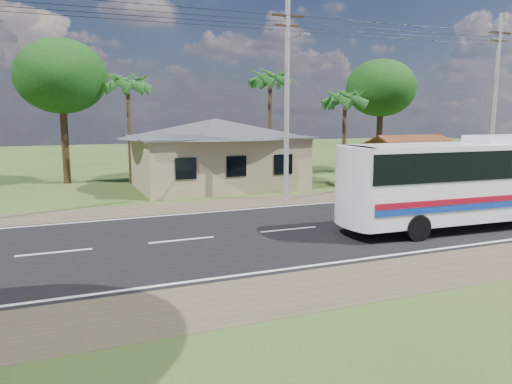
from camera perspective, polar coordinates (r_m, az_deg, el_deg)
ground at (r=20.70m, az=3.74°, el=-4.35°), size 120.00×120.00×0.00m
road at (r=20.70m, az=3.74°, el=-4.33°), size 120.00×16.00×0.03m
house at (r=32.67m, az=-4.68°, el=5.29°), size 12.40×10.00×5.00m
waiting_shed at (r=34.47m, az=17.20°, el=5.26°), size 5.20×4.48×3.35m
concrete_barrier at (r=31.86m, az=18.92°, el=0.76°), size 7.00×0.30×0.90m
utility_poles at (r=27.15m, az=2.92°, el=11.13°), size 32.80×2.22×11.00m
palm_near at (r=34.40m, az=10.16°, el=10.49°), size 2.80×2.80×6.70m
palm_mid at (r=36.79m, az=1.63°, el=12.79°), size 2.80×2.80×8.20m
palm_far at (r=34.47m, az=-14.46°, el=11.95°), size 2.80×2.80×7.70m
tree_behind_house at (r=36.15m, az=-21.38°, el=12.17°), size 6.00×6.00×9.61m
tree_behind_shed at (r=42.22m, az=14.10°, el=11.41°), size 5.60×5.60×9.02m
coach_bus at (r=23.03m, az=24.51°, el=1.78°), size 12.51×3.22×3.85m
motorcycle at (r=31.05m, az=13.23°, el=0.79°), size 1.69×0.62×0.88m
person at (r=30.90m, az=19.85°, el=1.14°), size 0.60×0.39×1.62m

